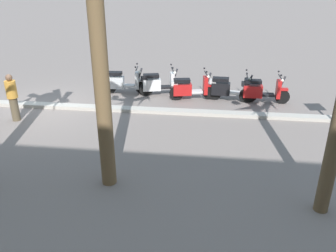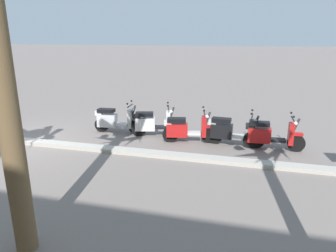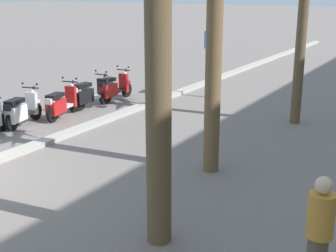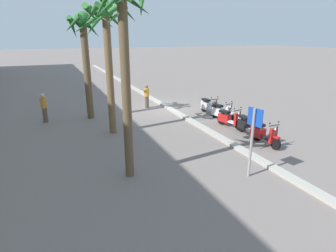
# 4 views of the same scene
# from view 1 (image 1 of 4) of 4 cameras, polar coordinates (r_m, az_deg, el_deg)

# --- Properties ---
(ground_plane) EXTENTS (200.00, 200.00, 0.00)m
(ground_plane) POSITION_cam_1_polar(r_m,az_deg,el_deg) (13.46, -19.06, 2.62)
(ground_plane) COLOR slate
(curb_strip) EXTENTS (60.00, 0.36, 0.12)m
(curb_strip) POSITION_cam_1_polar(r_m,az_deg,el_deg) (13.58, -18.80, 3.12)
(curb_strip) COLOR #ADA89E
(curb_strip) RESTS_ON ground
(scooter_red_gap_after_mid) EXTENTS (1.83, 0.56, 1.17)m
(scooter_red_gap_after_mid) POSITION_cam_1_polar(r_m,az_deg,el_deg) (13.56, 14.53, 5.46)
(scooter_red_gap_after_mid) COLOR black
(scooter_red_gap_after_mid) RESTS_ON ground
(scooter_black_mid_centre) EXTENTS (1.84, 0.56, 1.17)m
(scooter_black_mid_centre) POSITION_cam_1_polar(r_m,az_deg,el_deg) (13.55, 9.61, 5.90)
(scooter_black_mid_centre) COLOR black
(scooter_black_mid_centre) RESTS_ON ground
(scooter_red_tail_end) EXTENTS (1.77, 0.68, 1.17)m
(scooter_red_tail_end) POSITION_cam_1_polar(r_m,az_deg,el_deg) (13.47, 3.46, 6.01)
(scooter_red_tail_end) COLOR black
(scooter_red_tail_end) RESTS_ON ground
(scooter_white_lead_nearest) EXTENTS (1.70, 0.71, 1.17)m
(scooter_white_lead_nearest) POSITION_cam_1_polar(r_m,az_deg,el_deg) (13.93, -1.58, 6.73)
(scooter_white_lead_nearest) COLOR black
(scooter_white_lead_nearest) RESTS_ON ground
(scooter_silver_second_in_line) EXTENTS (1.80, 0.56, 1.17)m
(scooter_silver_second_in_line) POSITION_cam_1_polar(r_m,az_deg,el_deg) (14.24, -7.34, 6.97)
(scooter_silver_second_in_line) COLOR black
(scooter_silver_second_in_line) RESTS_ON ground
(pedestrian_window_shopping) EXTENTS (0.34, 0.34, 1.56)m
(pedestrian_window_shopping) POSITION_cam_1_polar(r_m,az_deg,el_deg) (12.53, -23.55, 4.29)
(pedestrian_window_shopping) COLOR brown
(pedestrian_window_shopping) RESTS_ON ground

